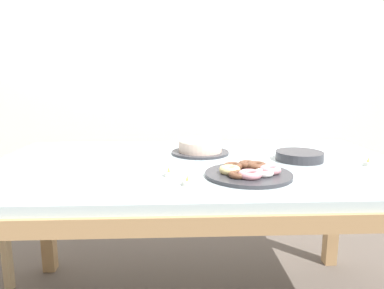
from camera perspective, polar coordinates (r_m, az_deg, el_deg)
name	(u,v)px	position (r m, az deg, el deg)	size (l,w,h in m)	color
wall_back	(186,60)	(3.09, -0.93, 13.86)	(8.00, 0.10, 2.60)	white
dining_table	(197,180)	(1.53, 0.81, -5.93)	(1.84, 1.06, 0.77)	silver
cake_chocolate_round	(200,148)	(1.67, 1.37, -0.51)	(0.28, 0.28, 0.07)	#333338
pastry_platter	(249,172)	(1.30, 9.41, -4.59)	(0.33, 0.33, 0.04)	#333338
plate_stack	(299,156)	(1.61, 17.45, -1.84)	(0.21, 0.21, 0.04)	#333338
tealight_near_front	(187,182)	(1.18, -0.80, -6.33)	(0.04, 0.04, 0.04)	silver
tealight_left_edge	(368,163)	(1.63, 27.27, -2.79)	(0.04, 0.04, 0.04)	silver
tealight_right_edge	(169,173)	(1.29, -3.89, -4.84)	(0.04, 0.04, 0.04)	silver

